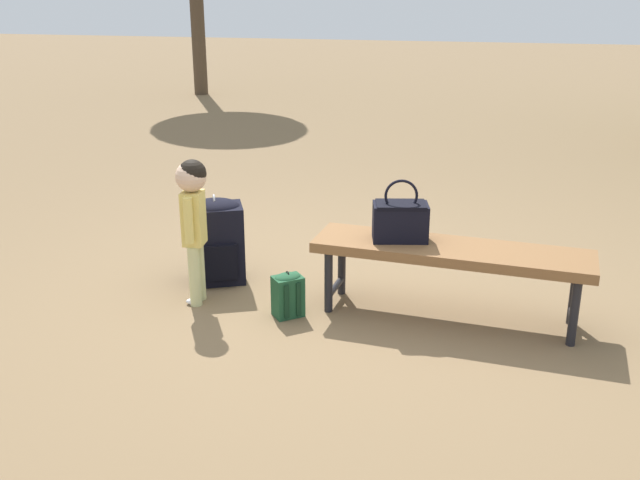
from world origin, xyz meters
The scene contains 6 objects.
ground_plane centered at (0.00, 0.00, 0.00)m, with size 40.00×40.00×0.00m, color brown.
park_bench centered at (-0.81, 0.16, 0.39)m, with size 1.63×0.56×0.45m.
handbag centered at (-0.50, 0.11, 0.58)m, with size 0.35×0.24×0.37m.
child_standing centered at (0.72, 0.28, 0.61)m, with size 0.19×0.25×0.91m.
backpack_large centered at (0.72, -0.08, 0.30)m, with size 0.43×0.39×0.60m.
backpack_small centered at (0.12, 0.34, 0.14)m, with size 0.21×0.20×0.29m.
Camera 1 is at (-0.90, 4.17, 1.91)m, focal length 40.91 mm.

